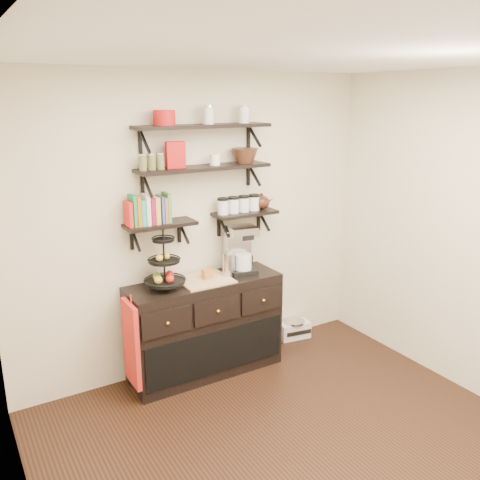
# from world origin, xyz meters

# --- Properties ---
(floor) EXTENTS (3.50, 3.50, 0.00)m
(floor) POSITION_xyz_m (0.00, 0.00, 0.00)
(floor) COLOR black
(floor) RESTS_ON ground
(ceiling) EXTENTS (3.50, 3.50, 0.02)m
(ceiling) POSITION_xyz_m (0.00, 0.00, 2.70)
(ceiling) COLOR white
(ceiling) RESTS_ON back_wall
(back_wall) EXTENTS (3.50, 0.02, 2.70)m
(back_wall) POSITION_xyz_m (0.00, 1.75, 1.35)
(back_wall) COLOR beige
(back_wall) RESTS_ON ground
(left_wall) EXTENTS (0.02, 3.50, 2.70)m
(left_wall) POSITION_xyz_m (-1.75, 0.00, 1.35)
(left_wall) COLOR beige
(left_wall) RESTS_ON ground
(shelf_top) EXTENTS (1.20, 0.27, 0.23)m
(shelf_top) POSITION_xyz_m (0.00, 1.62, 2.23)
(shelf_top) COLOR black
(shelf_top) RESTS_ON back_wall
(shelf_mid) EXTENTS (1.20, 0.27, 0.23)m
(shelf_mid) POSITION_xyz_m (0.00, 1.62, 1.88)
(shelf_mid) COLOR black
(shelf_mid) RESTS_ON back_wall
(shelf_low_left) EXTENTS (0.60, 0.25, 0.23)m
(shelf_low_left) POSITION_xyz_m (-0.42, 1.63, 1.43)
(shelf_low_left) COLOR black
(shelf_low_left) RESTS_ON back_wall
(shelf_low_right) EXTENTS (0.60, 0.25, 0.23)m
(shelf_low_right) POSITION_xyz_m (0.42, 1.63, 1.43)
(shelf_low_right) COLOR black
(shelf_low_right) RESTS_ON back_wall
(cookbooks) EXTENTS (0.36, 0.15, 0.26)m
(cookbooks) POSITION_xyz_m (-0.51, 1.63, 1.56)
(cookbooks) COLOR red
(cookbooks) RESTS_ON shelf_low_left
(glass_canisters) EXTENTS (0.43, 0.10, 0.13)m
(glass_canisters) POSITION_xyz_m (0.36, 1.63, 1.51)
(glass_canisters) COLOR silver
(glass_canisters) RESTS_ON shelf_low_right
(sideboard) EXTENTS (1.40, 0.50, 0.92)m
(sideboard) POSITION_xyz_m (-0.07, 1.51, 0.45)
(sideboard) COLOR black
(sideboard) RESTS_ON floor
(fruit_stand) EXTENTS (0.35, 0.35, 0.51)m
(fruit_stand) POSITION_xyz_m (-0.44, 1.52, 1.08)
(fruit_stand) COLOR black
(fruit_stand) RESTS_ON sideboard
(candle) EXTENTS (0.08, 0.08, 0.08)m
(candle) POSITION_xyz_m (-0.04, 1.51, 0.96)
(candle) COLOR #A96327
(candle) RESTS_ON sideboard
(coffee_maker) EXTENTS (0.27, 0.27, 0.45)m
(coffee_maker) POSITION_xyz_m (0.32, 1.55, 1.11)
(coffee_maker) COLOR black
(coffee_maker) RESTS_ON sideboard
(thermal_carafe) EXTENTS (0.11, 0.11, 0.22)m
(thermal_carafe) POSITION_xyz_m (0.17, 1.49, 1.01)
(thermal_carafe) COLOR silver
(thermal_carafe) RESTS_ON sideboard
(apron) EXTENTS (0.04, 0.31, 0.72)m
(apron) POSITION_xyz_m (-0.80, 1.41, 0.52)
(apron) COLOR #AD2B12
(apron) RESTS_ON sideboard
(radio) EXTENTS (0.35, 0.25, 0.19)m
(radio) POSITION_xyz_m (1.05, 1.64, 0.10)
(radio) COLOR silver
(radio) RESTS_ON floor
(recipe_box) EXTENTS (0.17, 0.08, 0.22)m
(recipe_box) POSITION_xyz_m (-0.26, 1.61, 2.01)
(recipe_box) COLOR #A81313
(recipe_box) RESTS_ON shelf_mid
(walnut_bowl) EXTENTS (0.24, 0.24, 0.13)m
(walnut_bowl) POSITION_xyz_m (0.41, 1.61, 1.96)
(walnut_bowl) COLOR black
(walnut_bowl) RESTS_ON shelf_mid
(ramekins) EXTENTS (0.09, 0.09, 0.10)m
(ramekins) POSITION_xyz_m (0.11, 1.61, 1.95)
(ramekins) COLOR white
(ramekins) RESTS_ON shelf_mid
(teapot) EXTENTS (0.23, 0.19, 0.16)m
(teapot) POSITION_xyz_m (0.60, 1.63, 1.53)
(teapot) COLOR #371910
(teapot) RESTS_ON shelf_low_right
(red_pot) EXTENTS (0.18, 0.18, 0.12)m
(red_pot) POSITION_xyz_m (-0.35, 1.61, 2.31)
(red_pot) COLOR #A81313
(red_pot) RESTS_ON shelf_top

